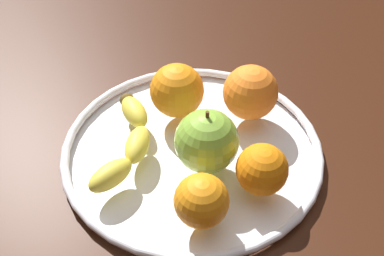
% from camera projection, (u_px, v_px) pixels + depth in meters
% --- Properties ---
extents(ground_plane, '(1.48, 1.48, 0.04)m').
position_uv_depth(ground_plane, '(192.00, 163.00, 0.66)').
color(ground_plane, '#33170B').
extents(fruit_bowl, '(0.36, 0.36, 0.02)m').
position_uv_depth(fruit_bowl, '(192.00, 148.00, 0.64)').
color(fruit_bowl, white).
rests_on(fruit_bowl, ground_plane).
extents(banana, '(0.18, 0.10, 0.03)m').
position_uv_depth(banana, '(128.00, 140.00, 0.62)').
color(banana, yellow).
rests_on(banana, fruit_bowl).
extents(apple, '(0.08, 0.08, 0.09)m').
position_uv_depth(apple, '(207.00, 141.00, 0.58)').
color(apple, '#85B93C').
rests_on(apple, fruit_bowl).
extents(orange_center, '(0.06, 0.06, 0.06)m').
position_uv_depth(orange_center, '(262.00, 169.00, 0.56)').
color(orange_center, orange).
rests_on(orange_center, fruit_bowl).
extents(orange_front_right, '(0.08, 0.08, 0.08)m').
position_uv_depth(orange_front_right, '(250.00, 92.00, 0.66)').
color(orange_front_right, orange).
rests_on(orange_front_right, fruit_bowl).
extents(orange_back_right, '(0.08, 0.08, 0.08)m').
position_uv_depth(orange_back_right, '(177.00, 90.00, 0.66)').
color(orange_back_right, orange).
rests_on(orange_back_right, fruit_bowl).
extents(orange_back_left, '(0.06, 0.06, 0.06)m').
position_uv_depth(orange_back_left, '(201.00, 201.00, 0.53)').
color(orange_back_left, orange).
rests_on(orange_back_left, fruit_bowl).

